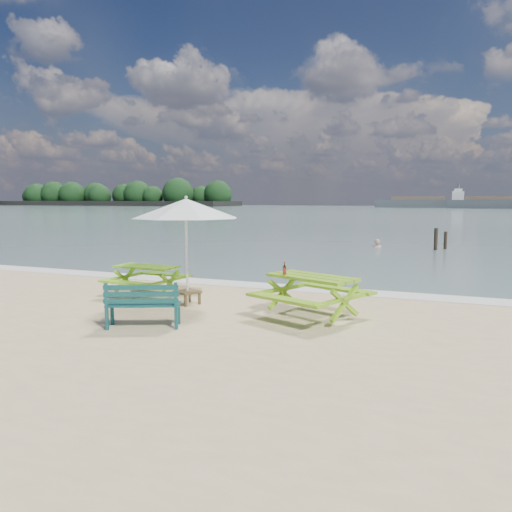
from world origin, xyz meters
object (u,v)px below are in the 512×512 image
at_px(beer_bottle, 284,270).
at_px(patio_umbrella, 186,208).
at_px(side_table, 187,297).
at_px(swimmer, 377,255).
at_px(picnic_table_left, 147,281).
at_px(picnic_table_right, 312,298).
at_px(park_bench, 144,313).

bearing_deg(beer_bottle, patio_umbrella, 173.66).
relative_size(side_table, swimmer, 0.40).
bearing_deg(picnic_table_left, patio_umbrella, -20.52).
distance_m(picnic_table_right, beer_bottle, 0.76).
height_order(park_bench, beer_bottle, beer_bottle).
relative_size(beer_bottle, swimmer, 0.17).
relative_size(picnic_table_right, swimmer, 1.57).
relative_size(side_table, beer_bottle, 2.28).
distance_m(picnic_table_left, beer_bottle, 3.91).
xyz_separation_m(side_table, patio_umbrella, (0.00, -0.00, 1.96)).
height_order(patio_umbrella, beer_bottle, patio_umbrella).
distance_m(park_bench, swimmer, 17.38).
distance_m(park_bench, side_table, 2.04).
bearing_deg(side_table, beer_bottle, -6.34).
bearing_deg(park_bench, swimmer, 84.66).
distance_m(beer_bottle, swimmer, 15.60).
xyz_separation_m(park_bench, side_table, (-0.25, 2.02, -0.09)).
bearing_deg(swimmer, park_bench, -95.34).
bearing_deg(side_table, picnic_table_right, -3.19).
xyz_separation_m(picnic_table_left, picnic_table_right, (4.33, -0.70, 0.05)).
height_order(side_table, beer_bottle, beer_bottle).
relative_size(patio_umbrella, swimmer, 2.00).
height_order(picnic_table_left, side_table, picnic_table_left).
bearing_deg(swimmer, picnic_table_left, -102.58).
xyz_separation_m(patio_umbrella, swimmer, (1.86, 15.27, -2.52)).
xyz_separation_m(picnic_table_right, park_bench, (-2.65, -1.86, -0.15)).
height_order(park_bench, side_table, park_bench).
xyz_separation_m(park_bench, beer_bottle, (2.11, 1.76, 0.67)).
relative_size(picnic_table_right, patio_umbrella, 0.79).
bearing_deg(picnic_table_right, beer_bottle, -169.51).
bearing_deg(picnic_table_right, swimmer, 93.84).
relative_size(patio_umbrella, beer_bottle, 11.42).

